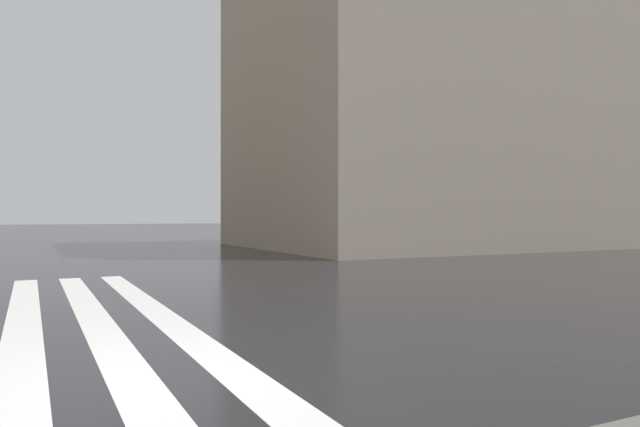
{
  "coord_description": "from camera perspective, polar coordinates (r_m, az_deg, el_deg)",
  "views": [
    {
      "loc": [
        -5.8,
        1.36,
        1.63
      ],
      "look_at": [
        6.73,
        -4.89,
        1.67
      ],
      "focal_mm": 32.7,
      "sensor_mm": 36.0,
      "label": 1
    }
  ],
  "objects": [
    {
      "name": "ground_plane",
      "position": [
        6.18,
        -13.35,
        -15.46
      ],
      "size": [
        220.0,
        220.0,
        0.0
      ],
      "primitive_type": "plane",
      "color": "black"
    },
    {
      "name": "haussmann_block_corner",
      "position": [
        34.28,
        12.15,
        17.75
      ],
      "size": [
        14.33,
        21.05,
        24.87
      ],
      "color": "tan",
      "rests_on": "ground_plane"
    }
  ]
}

